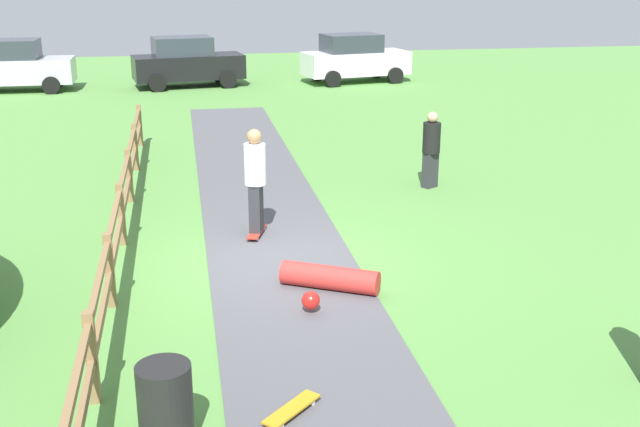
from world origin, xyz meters
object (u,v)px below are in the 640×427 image
object	(u,v)px
skater_fallen	(328,279)
trash_bin	(165,406)
skater_riding	(255,177)
parked_car_silver	(14,66)
skateboard_loose	(292,409)
bystander_black	(431,146)
parked_car_black	(187,62)
parked_car_white	(355,58)

from	to	relation	value
skater_fallen	trash_bin	bearing A→B (deg)	-123.71
skater_riding	parked_car_silver	world-z (taller)	skater_riding
skateboard_loose	skater_fallen	bearing A→B (deg)	72.52
parked_car_silver	skateboard_loose	bearing A→B (deg)	-73.28
bystander_black	parked_car_black	bearing A→B (deg)	107.91
skater_fallen	bystander_black	bearing A→B (deg)	57.87
trash_bin	skater_riding	size ratio (longest dim) A/B	0.46
skater_fallen	parked_car_white	bearing A→B (deg)	76.37
bystander_black	skateboard_loose	bearing A→B (deg)	-116.92
skater_riding	trash_bin	bearing A→B (deg)	-104.00
skater_riding	parked_car_silver	xyz separation A→B (m)	(-7.31, 17.80, -0.15)
trash_bin	parked_car_black	distance (m)	23.93
trash_bin	parked_car_black	xyz separation A→B (m)	(0.62, 23.91, 0.51)
skater_riding	skater_fallen	size ratio (longest dim) A/B	1.31
skater_riding	parked_car_black	xyz separation A→B (m)	(-0.91, 17.79, -0.15)
parked_car_silver	parked_car_black	xyz separation A→B (m)	(6.40, -0.01, 0.00)
skateboard_loose	parked_car_black	xyz separation A→B (m)	(-0.70, 23.63, 0.87)
parked_car_white	parked_car_silver	distance (m)	13.06
trash_bin	parked_car_silver	world-z (taller)	parked_car_silver
skater_fallen	skateboard_loose	distance (m)	3.36
skater_riding	parked_car_white	distance (m)	18.70
bystander_black	skater_fallen	bearing A→B (deg)	-122.13
trash_bin	parked_car_white	distance (m)	25.00
skater_riding	skateboard_loose	bearing A→B (deg)	-92.03
skater_fallen	parked_car_black	bearing A→B (deg)	94.80
skateboard_loose	parked_car_black	bearing A→B (deg)	91.71
parked_car_white	parked_car_silver	size ratio (longest dim) A/B	1.06
skater_fallen	parked_car_white	xyz separation A→B (m)	(4.95, 20.42, 0.76)
bystander_black	parked_car_black	world-z (taller)	parked_car_black
trash_bin	parked_car_black	size ratio (longest dim) A/B	0.20
parked_car_silver	parked_car_black	world-z (taller)	same
skater_fallen	parked_car_white	distance (m)	21.03
trash_bin	bystander_black	xyz separation A→B (m)	(5.55, 8.63, 0.46)
parked_car_white	trash_bin	bearing A→B (deg)	-106.94
parked_car_silver	skater_fallen	bearing A→B (deg)	-68.35
skater_fallen	parked_car_black	size ratio (longest dim) A/B	0.34
trash_bin	bystander_black	size ratio (longest dim) A/B	0.54
skater_riding	bystander_black	size ratio (longest dim) A/B	1.17
parked_car_white	bystander_black	bearing A→B (deg)	-96.44
skateboard_loose	parked_car_white	distance (m)	24.38
trash_bin	skateboard_loose	size ratio (longest dim) A/B	1.26
skater_fallen	skateboard_loose	world-z (taller)	skater_fallen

